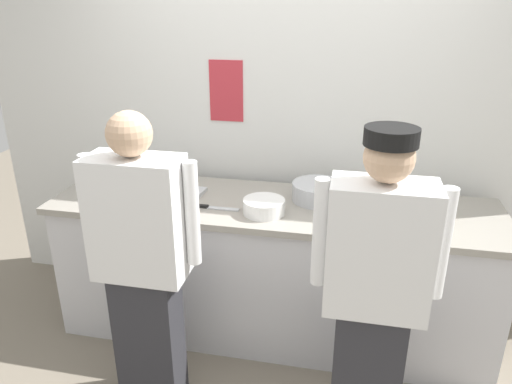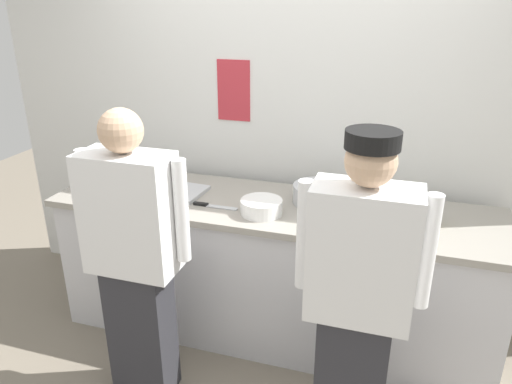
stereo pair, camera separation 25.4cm
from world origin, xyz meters
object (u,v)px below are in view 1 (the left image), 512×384
Objects in this scene: squeeze_bottle_primary at (432,203)px; chef_center at (375,291)px; sheet_tray at (166,193)px; ramekin_yellow_sauce at (365,211)px; chefs_knife at (212,207)px; plate_stack_front at (264,206)px; ramekin_red_sauce at (411,207)px; chef_near_left at (142,261)px; mixing_bowl_steel at (318,192)px; deli_cup at (329,209)px.

chef_center is at bearing -113.57° from squeeze_bottle_primary.
sheet_tray is 1.22m from ramekin_yellow_sauce.
chefs_knife is (0.34, -0.14, -0.01)m from sheet_tray.
plate_stack_front is 0.85m from ramekin_red_sauce.
chef_near_left is at bearing -78.46° from sheet_tray.
ramekin_red_sauce reaches higher than ramekin_yellow_sauce.
mixing_bowl_steel is at bearing 22.92° from chefs_knife.
chef_near_left is 1.14m from mixing_bowl_steel.
plate_stack_front is 0.55× the size of sheet_tray.
chef_near_left reaches higher than deli_cup.
chef_near_left is at bearing -147.04° from deli_cup.
ramekin_yellow_sauce is at bearing 22.03° from deli_cup.
chef_center is 16.66× the size of deli_cup.
plate_stack_front is at bearing -0.77° from chefs_knife.
squeeze_bottle_primary is at bearing 66.43° from chef_center.
sheet_tray is 4.56× the size of deli_cup.
ramekin_red_sauce is 0.28m from ramekin_yellow_sauce.
chef_center is 0.91m from mixing_bowl_steel.
ramekin_red_sauce is (0.54, -0.05, -0.03)m from mixing_bowl_steel.
chefs_knife is at bearing -157.08° from mixing_bowl_steel.
ramekin_yellow_sauce reaches higher than sheet_tray.
chef_near_left is at bearing -109.87° from chefs_knife.
mixing_bowl_steel is 0.65m from chefs_knife.
ramekin_yellow_sauce is (1.08, 0.65, 0.09)m from chef_near_left.
ramekin_red_sauce is 0.50m from deli_cup.
mixing_bowl_steel reaches higher than plate_stack_front.
chef_near_left is 1.54m from ramekin_red_sauce.
chef_near_left is at bearing -154.62° from squeeze_bottle_primary.
squeeze_bottle_primary is (1.58, -0.00, 0.08)m from sheet_tray.
chef_center is 5.81× the size of chefs_knife.
ramekin_red_sauce is 0.35× the size of chefs_knife.
plate_stack_front reaches higher than ramekin_red_sauce.
chef_near_left is 15.01× the size of ramekin_yellow_sauce.
squeeze_bottle_primary is at bearing -0.18° from sheet_tray.
sheet_tray is 4.09× the size of ramekin_yellow_sauce.
ramekin_red_sauce is at bearing 13.82° from plate_stack_front.
ramekin_yellow_sauce is 0.22m from deli_cup.
sheet_tray is at bearing 173.39° from deli_cup.
deli_cup is (0.37, 0.02, 0.01)m from plate_stack_front.
deli_cup is at bearing -70.82° from mixing_bowl_steel.
plate_stack_front is at bearing -138.19° from mixing_bowl_steel.
chef_center is 0.66m from deli_cup.
mixing_bowl_steel is at bearing 151.23° from ramekin_yellow_sauce.
sheet_tray is (-0.65, 0.14, -0.03)m from plate_stack_front.
mixing_bowl_steel is at bearing 41.81° from plate_stack_front.
squeeze_bottle_primary is (0.93, 0.13, 0.05)m from plate_stack_front.
chefs_knife is (-1.24, -0.13, -0.08)m from squeeze_bottle_primary.
plate_stack_front is 0.88× the size of chefs_knife.
ramekin_yellow_sauce is (0.57, 0.10, -0.02)m from plate_stack_front.
mixing_bowl_steel is 1.74× the size of squeeze_bottle_primary.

